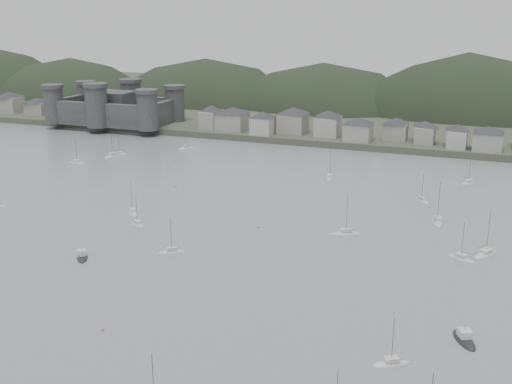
% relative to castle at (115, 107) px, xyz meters
% --- Properties ---
extents(ground, '(900.00, 900.00, 0.00)m').
position_rel_castle_xyz_m(ground, '(120.00, -179.80, -10.96)').
color(ground, slate).
rests_on(ground, ground).
extents(far_shore_land, '(900.00, 250.00, 3.00)m').
position_rel_castle_xyz_m(far_shore_land, '(120.00, 115.20, -9.46)').
color(far_shore_land, '#383D2D').
rests_on(far_shore_land, ground).
extents(forested_ridge, '(851.55, 103.94, 102.57)m').
position_rel_castle_xyz_m(forested_ridge, '(124.83, 89.60, -22.25)').
color(forested_ridge, black).
rests_on(forested_ridge, ground).
extents(castle, '(66.00, 43.00, 20.00)m').
position_rel_castle_xyz_m(castle, '(0.00, 0.00, 0.00)').
color(castle, '#303032').
rests_on(castle, far_shore_land).
extents(waterfront_town, '(451.48, 28.46, 12.92)m').
position_rel_castle_xyz_m(waterfront_town, '(170.59, 3.54, -2.30)').
color(waterfront_town, gray).
rests_on(waterfront_town, far_shore_land).
extents(sailboat_lead, '(7.36, 5.86, 9.94)m').
position_rel_castle_xyz_m(sailboat_lead, '(112.29, -144.61, -10.78)').
color(sailboat_lead, beige).
rests_on(sailboat_lead, ground).
extents(moored_fleet, '(233.56, 173.61, 13.44)m').
position_rel_castle_xyz_m(moored_fleet, '(101.31, -120.45, -10.79)').
color(moored_fleet, beige).
rests_on(moored_fleet, ground).
extents(motor_launch_near, '(6.19, 8.42, 3.91)m').
position_rel_castle_xyz_m(motor_launch_near, '(184.28, -163.41, -10.67)').
color(motor_launch_near, black).
rests_on(motor_launch_near, ground).
extents(motor_launch_far, '(6.41, 7.38, 3.75)m').
position_rel_castle_xyz_m(motor_launch_far, '(93.11, -155.76, -10.67)').
color(motor_launch_far, black).
rests_on(motor_launch_far, ground).
extents(mooring_buoys, '(181.28, 146.67, 0.70)m').
position_rel_castle_xyz_m(mooring_buoys, '(117.94, -129.05, -10.81)').
color(mooring_buoys, '#BC683E').
rests_on(mooring_buoys, ground).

